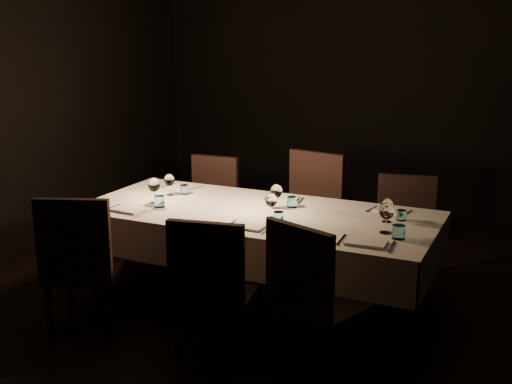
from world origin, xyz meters
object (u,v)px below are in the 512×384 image
at_px(chair_near_right, 312,296).
at_px(chair_far_left, 210,203).
at_px(dining_table, 256,221).
at_px(chair_far_center, 308,211).
at_px(chair_far_right, 405,231).
at_px(chair_near_center, 212,286).
at_px(chair_near_left, 81,260).

xyz_separation_m(chair_near_right, chair_far_left, (-1.55, 1.61, -0.03)).
distance_m(dining_table, chair_far_left, 1.22).
relative_size(chair_far_center, chair_far_right, 1.12).
height_order(chair_near_center, chair_far_center, chair_far_center).
xyz_separation_m(chair_near_left, chair_near_right, (1.56, 0.11, -0.01)).
bearing_deg(chair_far_left, chair_far_center, -6.13).
xyz_separation_m(dining_table, chair_far_right, (0.90, 0.77, -0.17)).
xyz_separation_m(chair_near_left, chair_far_left, (0.02, 1.72, -0.03)).
relative_size(chair_near_left, chair_near_center, 1.04).
xyz_separation_m(chair_near_center, chair_near_right, (0.60, 0.09, 0.01)).
bearing_deg(chair_near_center, chair_far_right, -126.76).
xyz_separation_m(chair_near_center, chair_far_left, (-0.95, 1.70, -0.02)).
bearing_deg(chair_near_left, chair_far_center, -141.64).
bearing_deg(chair_far_left, chair_near_center, -63.84).
height_order(chair_near_left, chair_near_center, chair_near_left).
bearing_deg(chair_far_left, chair_near_right, -49.13).
bearing_deg(chair_near_right, chair_far_center, -47.79).
relative_size(chair_far_left, chair_far_right, 0.99).
distance_m(chair_near_left, chair_far_center, 1.92).
xyz_separation_m(chair_near_left, chair_far_center, (0.96, 1.67, 0.02)).
distance_m(chair_near_left, chair_near_right, 1.57).
bearing_deg(chair_far_right, chair_far_left, 166.03).
relative_size(chair_far_left, chair_far_center, 0.89).
distance_m(chair_near_right, chair_far_left, 2.23).
bearing_deg(chair_near_right, dining_table, -25.90).
relative_size(dining_table, chair_far_center, 2.43).
bearing_deg(chair_far_right, chair_near_right, -108.60).
bearing_deg(chair_far_center, chair_near_left, -110.04).
height_order(dining_table, chair_near_right, chair_near_right).
relative_size(dining_table, chair_near_left, 2.54).
relative_size(chair_near_center, chair_near_right, 0.98).
bearing_deg(chair_far_center, chair_near_center, -79.96).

